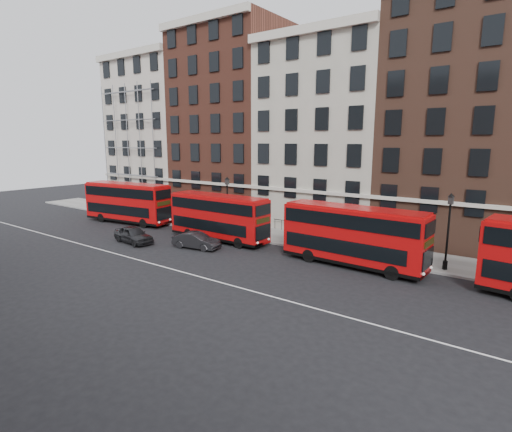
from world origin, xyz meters
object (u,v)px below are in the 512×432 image
Objects in this scene: bus_a at (127,202)px; bus_b at (218,216)px; bus_c at (353,235)px; car_rear at (133,235)px; car_front at (196,241)px.

bus_b is at bearing -7.26° from bus_a.
bus_c is (25.97, 0.01, -0.02)m from bus_a.
car_rear is 6.13m from car_front.
car_rear is at bearing -40.81° from bus_a.
bus_a reaches higher than bus_c.
bus_b is 2.41× the size of car_front.
bus_a reaches higher than bus_b.
bus_b reaches higher than car_front.
bus_a reaches higher than car_front.
car_front is (5.81, 1.96, -0.07)m from car_rear.
bus_c is at bearing -7.26° from bus_a.
car_front is at bearing -65.08° from car_rear.
bus_c is 12.93m from car_front.
bus_a is at bearing 67.04° from car_front.
bus_c is at bearing 0.41° from bus_b.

